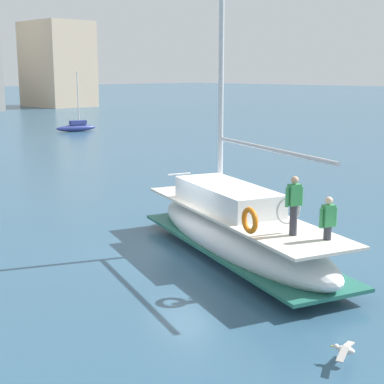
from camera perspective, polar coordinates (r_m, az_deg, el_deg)
ground_plane at (r=19.01m, az=0.02°, el=-5.69°), size 400.00×400.00×0.00m
main_sailboat at (r=18.09m, az=4.39°, el=-3.63°), size 5.50×9.85×13.02m
moored_cutter_left at (r=57.64m, az=-11.22°, el=6.28°), size 4.06×1.83×5.69m
seagull at (r=12.26m, az=14.70°, el=-14.66°), size 0.96×0.48×0.17m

